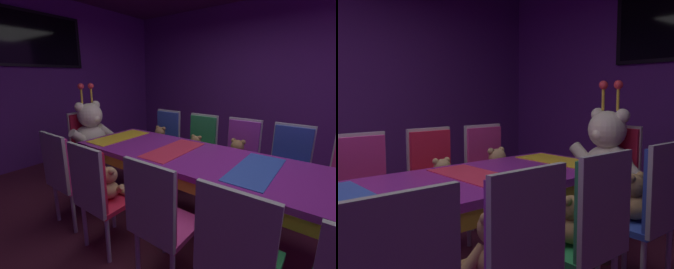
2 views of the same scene
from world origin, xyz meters
The scene contains 21 objects.
ground_plane centered at (0.00, 0.00, 0.00)m, with size 7.90×7.90×0.00m, color #591E33.
wall_back centered at (0.00, 3.20, 1.40)m, with size 5.20×0.12×2.80m, color #59267F.
wall_right centered at (2.60, 0.00, 1.40)m, with size 0.12×6.40×2.80m, color #59267F.
banquet_table centered at (0.00, 0.00, 0.66)m, with size 0.90×2.97×0.75m.
chair_left_1 centered at (-0.82, -0.57, 0.60)m, with size 0.42×0.41×0.98m.
teddy_left_1 centered at (-0.67, -0.57, 0.60)m, with size 0.27×0.35×0.33m.
chair_left_2 centered at (-0.81, -0.02, 0.60)m, with size 0.42×0.41×0.98m.
chair_left_3 centered at (-0.85, 0.59, 0.60)m, with size 0.42×0.41×0.98m.
teddy_left_3 centered at (-0.71, 0.59, 0.58)m, with size 0.24×0.31×0.29m.
chair_left_4 centered at (-0.82, 1.15, 0.60)m, with size 0.42×0.41×0.98m.
teddy_left_4 centered at (-0.67, 1.15, 0.60)m, with size 0.27×0.35×0.33m.
chair_right_1 centered at (0.84, -0.55, 0.60)m, with size 0.42×0.41×0.98m.
chair_right_2 centered at (0.84, -0.01, 0.60)m, with size 0.42×0.41×0.98m.
teddy_right_2 centered at (0.69, -0.01, 0.59)m, with size 0.26×0.33×0.31m.
chair_right_3 centered at (0.82, 0.55, 0.60)m, with size 0.42×0.41×0.98m.
teddy_right_3 centered at (0.67, 0.55, 0.58)m, with size 0.23×0.29×0.28m.
chair_right_4 centered at (0.82, 1.16, 0.60)m, with size 0.42×0.41×0.98m.
teddy_right_4 centered at (0.68, 1.16, 0.59)m, with size 0.26×0.33×0.31m.
throne_chair centered at (0.00, 2.03, 0.60)m, with size 0.41×0.42×0.98m.
king_teddy_bear centered at (0.00, 1.86, 0.76)m, with size 0.73×0.56×0.94m.
wall_tv centered at (0.00, 3.11, 2.05)m, with size 1.45×0.06×0.84m.
Camera 1 is at (-1.84, -0.89, 1.50)m, focal length 24.21 mm.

